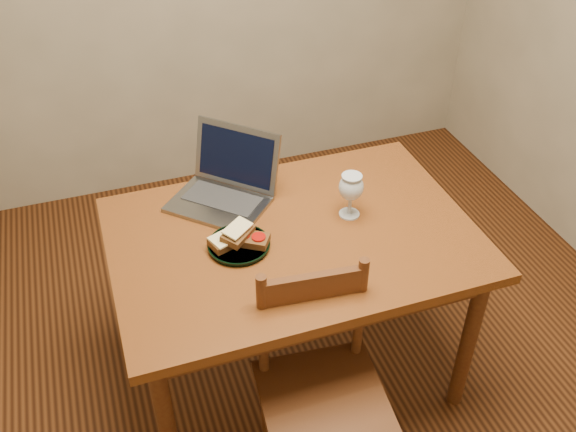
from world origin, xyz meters
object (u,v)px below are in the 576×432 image
object	(u,v)px
plate	(239,245)
table	(293,252)
chair	(321,383)
milk_glass	(351,195)
laptop	(227,181)

from	to	relation	value
plate	table	bearing A→B (deg)	1.79
chair	milk_glass	distance (m)	0.67
plate	milk_glass	xyz separation A→B (m)	(0.44, 0.05, 0.08)
chair	milk_glass	world-z (taller)	milk_glass
table	milk_glass	size ratio (longest dim) A/B	7.29
table	milk_glass	xyz separation A→B (m)	(0.23, 0.04, 0.17)
plate	milk_glass	bearing A→B (deg)	6.02
laptop	milk_glass	bearing A→B (deg)	10.26
table	chair	distance (m)	0.49
table	plate	distance (m)	0.23
plate	milk_glass	size ratio (longest dim) A/B	1.23
table	plate	size ratio (longest dim) A/B	5.91
table	laptop	world-z (taller)	laptop
plate	laptop	bearing A→B (deg)	82.34
chair	milk_glass	xyz separation A→B (m)	(0.30, 0.49, 0.36)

